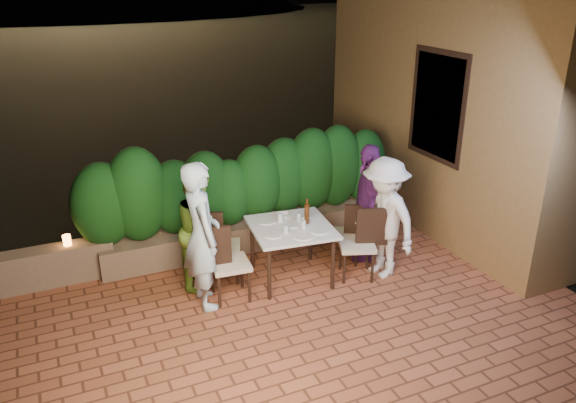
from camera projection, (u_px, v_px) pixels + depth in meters
ground at (303, 334)px, 6.28m from camera, size 400.00×400.00×0.00m
terrace_floor at (284, 315)px, 6.73m from camera, size 7.00×6.00×0.15m
building_wall at (463, 61)px, 8.38m from camera, size 1.60×5.00×5.00m
window_pane at (439, 106)px, 7.85m from camera, size 0.08×1.00×1.40m
window_frame at (438, 106)px, 7.85m from camera, size 0.06×1.15×1.55m
planter at (247, 233)px, 8.22m from camera, size 4.20×0.55×0.40m
hedge at (246, 185)px, 7.93m from camera, size 4.00×0.70×1.10m
parapet at (23, 271)px, 7.06m from camera, size 2.20×0.30×0.50m
hill at (73, 50)px, 59.13m from camera, size 52.00×40.00×22.00m
dining_table at (291, 252)px, 7.26m from camera, size 1.11×1.11×0.75m
plate_nw at (273, 235)px, 6.87m from camera, size 0.21×0.21×0.01m
plate_sw at (266, 222)px, 7.23m from camera, size 0.21×0.21×0.01m
plate_ne at (320, 230)px, 6.98m from camera, size 0.25×0.25×0.01m
plate_se at (305, 215)px, 7.41m from camera, size 0.21×0.21×0.01m
plate_centre at (291, 225)px, 7.15m from camera, size 0.21×0.21×0.01m
plate_front at (302, 236)px, 6.83m from camera, size 0.24×0.24×0.01m
glass_nw at (286, 229)px, 6.91m from camera, size 0.06×0.06×0.10m
glass_sw at (280, 218)px, 7.22m from camera, size 0.07×0.07×0.11m
glass_ne at (304, 224)px, 7.04m from camera, size 0.06×0.06×0.10m
glass_se at (299, 217)px, 7.27m from camera, size 0.06×0.06×0.10m
beer_bottle at (307, 211)px, 7.14m from camera, size 0.06×0.06×0.34m
bowl at (283, 215)px, 7.38m from camera, size 0.24×0.24×0.04m
chair_left_front at (230, 262)px, 6.78m from camera, size 0.49×0.49×0.98m
chair_left_back at (223, 246)px, 7.22m from camera, size 0.56×0.56×0.95m
chair_right_front at (357, 243)px, 7.27m from camera, size 0.58×0.58×0.97m
chair_right_back at (345, 233)px, 7.69m from camera, size 0.53×0.53×0.84m
diner_blue at (202, 236)px, 6.51m from camera, size 0.43×0.66×1.81m
diner_green at (201, 230)px, 7.02m from camera, size 0.84×0.91×1.50m
diner_white at (384, 218)px, 7.21m from camera, size 0.77×1.13×1.62m
diner_purple at (368, 202)px, 7.65m from camera, size 0.80×1.05×1.65m
parapet_lamp at (67, 240)px, 7.15m from camera, size 0.10×0.10×0.14m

